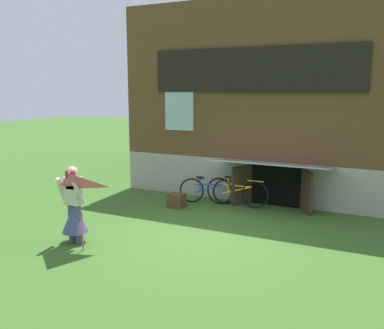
% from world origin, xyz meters
% --- Properties ---
extents(ground_plane, '(60.00, 60.00, 0.00)m').
position_xyz_m(ground_plane, '(0.00, 0.00, 0.00)').
color(ground_plane, '#386023').
extents(log_house, '(7.86, 6.57, 5.42)m').
position_xyz_m(log_house, '(0.00, 5.72, 2.71)').
color(log_house, '#9E998E').
rests_on(log_house, ground_plane).
extents(person, '(0.61, 0.52, 1.56)m').
position_xyz_m(person, '(-2.13, -1.56, 0.65)').
color(person, '#474C75').
rests_on(person, ground_plane).
extents(kite, '(0.91, 0.96, 1.40)m').
position_xyz_m(kite, '(-1.69, -2.07, 1.18)').
color(kite, '#E54C7F').
rests_on(kite, ground_plane).
extents(bicycle_yellow, '(1.72, 0.08, 0.78)m').
position_xyz_m(bicycle_yellow, '(-0.18, 2.46, 0.38)').
color(bicycle_yellow, black).
rests_on(bicycle_yellow, ground_plane).
extents(bicycle_blue, '(1.52, 0.52, 0.72)m').
position_xyz_m(bicycle_blue, '(-0.99, 2.41, 0.35)').
color(bicycle_blue, black).
rests_on(bicycle_blue, ground_plane).
extents(wooden_crate, '(0.40, 0.34, 0.37)m').
position_xyz_m(wooden_crate, '(-1.54, 1.64, 0.18)').
color(wooden_crate, '#4C331E').
rests_on(wooden_crate, ground_plane).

